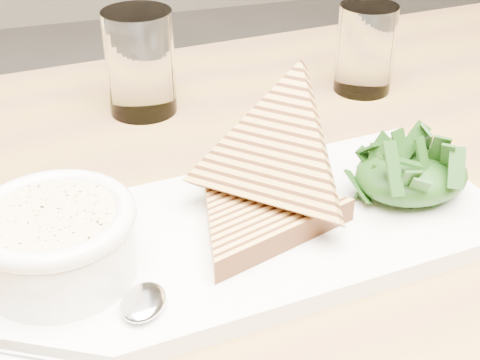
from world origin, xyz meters
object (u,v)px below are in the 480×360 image
object	(u,v)px
glass_far	(365,49)
glass_near	(140,63)
soup_bowl	(59,250)
platter	(247,235)
table_top	(263,245)

from	to	relation	value
glass_far	glass_near	bearing A→B (deg)	175.05
soup_bowl	platter	bearing A→B (deg)	5.69
platter	glass_near	distance (m)	0.28
table_top	glass_near	world-z (taller)	glass_near
table_top	glass_near	distance (m)	0.27
glass_far	platter	bearing A→B (deg)	-132.24
table_top	glass_far	distance (m)	0.32
table_top	soup_bowl	size ratio (longest dim) A/B	11.74
table_top	glass_far	world-z (taller)	glass_far
platter	glass_near	size ratio (longest dim) A/B	3.65
platter	soup_bowl	world-z (taller)	soup_bowl
table_top	glass_far	size ratio (longest dim) A/B	12.41
platter	glass_near	bearing A→B (deg)	97.34
table_top	glass_far	bearing A→B (deg)	48.22
platter	glass_near	xyz separation A→B (m)	(-0.04, 0.27, 0.05)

